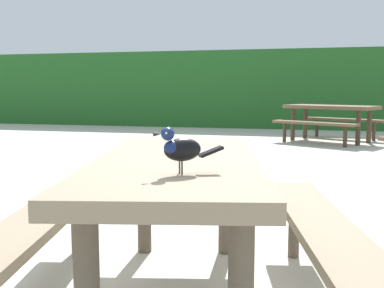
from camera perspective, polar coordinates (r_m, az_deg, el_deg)
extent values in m
cube|color=#235B23|center=(13.20, 10.70, 6.73)|extent=(28.00, 1.61, 2.13)
cube|color=#84725B|center=(2.23, -1.88, -2.47)|extent=(1.12, 1.92, 0.07)
cylinder|color=brown|center=(3.02, -6.01, -7.20)|extent=(0.09, 0.09, 0.67)
cylinder|color=brown|center=(2.99, 4.22, -7.31)|extent=(0.09, 0.09, 0.67)
cube|color=#84725B|center=(2.44, -18.67, -8.97)|extent=(0.63, 1.73, 0.05)
cylinder|color=brown|center=(3.09, -14.25, -9.75)|extent=(0.07, 0.07, 0.39)
cube|color=#84725B|center=(2.35, 15.66, -9.46)|extent=(0.63, 1.73, 0.05)
cylinder|color=brown|center=(3.02, 12.64, -10.10)|extent=(0.07, 0.07, 0.39)
ellipsoid|color=black|center=(1.75, -1.19, -0.72)|extent=(0.16, 0.14, 0.09)
ellipsoid|color=navy|center=(1.74, -2.47, -0.56)|extent=(0.09, 0.09, 0.06)
sphere|color=navy|center=(1.72, -3.07, 1.27)|extent=(0.05, 0.05, 0.05)
sphere|color=#EAE08C|center=(1.70, -3.23, 1.37)|extent=(0.01, 0.01, 0.01)
sphere|color=#EAE08C|center=(1.74, -3.64, 1.49)|extent=(0.01, 0.01, 0.01)
cone|color=black|center=(1.71, -4.37, 1.22)|extent=(0.03, 0.03, 0.02)
cube|color=black|center=(1.80, 2.40, -0.96)|extent=(0.10, 0.09, 0.04)
cylinder|color=#47423D|center=(1.75, -1.26, -3.00)|extent=(0.01, 0.01, 0.05)
cylinder|color=#47423D|center=(1.77, -1.57, -2.85)|extent=(0.01, 0.01, 0.05)
cube|color=brown|center=(9.74, 16.94, 4.44)|extent=(1.95, 1.52, 0.07)
cylinder|color=#423324|center=(9.24, 20.08, 1.90)|extent=(0.09, 0.09, 0.67)
cylinder|color=#423324|center=(9.73, 21.27, 2.08)|extent=(0.09, 0.09, 0.67)
cylinder|color=#423324|center=(9.85, 12.51, 2.44)|extent=(0.09, 0.09, 0.67)
cylinder|color=#423324|center=(10.32, 13.98, 2.59)|extent=(0.09, 0.09, 0.67)
cube|color=brown|center=(9.13, 14.98, 2.54)|extent=(1.64, 1.06, 0.05)
cylinder|color=#423324|center=(8.88, 18.61, 0.87)|extent=(0.07, 0.07, 0.39)
cylinder|color=#423324|center=(9.46, 11.49, 1.44)|extent=(0.07, 0.07, 0.39)
cube|color=brown|center=(10.39, 18.55, 2.91)|extent=(1.64, 1.06, 0.05)
cylinder|color=#423324|center=(10.17, 21.80, 1.46)|extent=(0.07, 0.07, 0.39)
cylinder|color=#423324|center=(10.68, 15.36, 1.94)|extent=(0.07, 0.07, 0.39)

